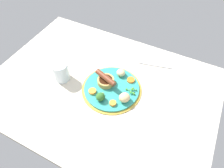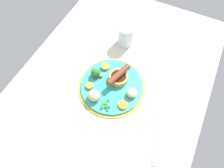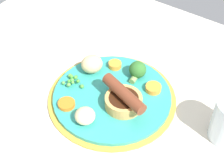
{
  "view_description": "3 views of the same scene",
  "coord_description": "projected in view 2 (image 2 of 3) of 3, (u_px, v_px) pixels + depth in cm",
  "views": [
    {
      "loc": [
        -32.23,
        51.45,
        80.22
      ],
      "look_at": [
        -5.47,
        -1.29,
        6.69
      ],
      "focal_mm": 32.0,
      "sensor_mm": 36.0,
      "label": 1
    },
    {
      "loc": [
        -42.27,
        -18.83,
        78.72
      ],
      "look_at": [
        -5.55,
        -1.01,
        5.55
      ],
      "focal_mm": 32.0,
      "sensor_mm": 36.0,
      "label": 2
    },
    {
      "loc": [
        26.77,
        -48.39,
        65.69
      ],
      "look_at": [
        -6.71,
        0.87,
        5.73
      ],
      "focal_mm": 60.0,
      "sensor_mm": 36.0,
      "label": 3
    }
  ],
  "objects": [
    {
      "name": "sausage_pudding",
      "position": [
        119.0,
        77.0,
        0.84
      ],
      "size": [
        12.12,
        8.12,
        5.24
      ],
      "rotation": [
        0.0,
        0.0,
        2.82
      ],
      "color": "tan",
      "rests_on": "dinner_plate"
    },
    {
      "name": "potato_chunk_1",
      "position": [
        132.0,
        93.0,
        0.81
      ],
      "size": [
        5.58,
        5.6,
        3.28
      ],
      "primitive_type": "ellipsoid",
      "rotation": [
        0.0,
        0.0,
        5.07
      ],
      "color": "beige",
      "rests_on": "dinner_plate"
    },
    {
      "name": "pea_pile",
      "position": [
        106.0,
        105.0,
        0.79
      ],
      "size": [
        5.17,
        3.83,
        1.83
      ],
      "color": "#58AA36",
      "rests_on": "dinner_plate"
    },
    {
      "name": "drinking_glass",
      "position": [
        126.0,
        35.0,
        0.94
      ],
      "size": [
        7.75,
        7.75,
        9.9
      ],
      "primitive_type": "cylinder",
      "color": "silver",
      "rests_on": "dining_table"
    },
    {
      "name": "dining_table",
      "position": [
        115.0,
        78.0,
        0.9
      ],
      "size": [
        110.0,
        80.0,
        3.0
      ],
      "primitive_type": "cube",
      "color": "beige",
      "rests_on": "ground"
    },
    {
      "name": "dinner_plate",
      "position": [
        112.0,
        86.0,
        0.86
      ],
      "size": [
        28.96,
        28.96,
        1.4
      ],
      "color": "#B79333",
      "rests_on": "dining_table"
    },
    {
      "name": "carrot_slice_1",
      "position": [
        105.0,
        67.0,
        0.89
      ],
      "size": [
        4.64,
        4.64,
        1.27
      ],
      "primitive_type": "cylinder",
      "rotation": [
        0.0,
        0.0,
        0.38
      ],
      "color": "orange",
      "rests_on": "dinner_plate"
    },
    {
      "name": "broccoli_floret_near",
      "position": [
        96.0,
        73.0,
        0.86
      ],
      "size": [
        4.05,
        5.18,
        4.05
      ],
      "rotation": [
        0.0,
        0.0,
        1.69
      ],
      "color": "#2D6628",
      "rests_on": "dinner_plate"
    },
    {
      "name": "potato_chunk_0",
      "position": [
        94.0,
        95.0,
        0.8
      ],
      "size": [
        6.81,
        6.9,
        4.2
      ],
      "primitive_type": "ellipsoid",
      "rotation": [
        0.0,
        0.0,
        2.54
      ],
      "color": "#CCB77F",
      "rests_on": "dinner_plate"
    },
    {
      "name": "carrot_slice_0",
      "position": [
        123.0,
        105.0,
        0.8
      ],
      "size": [
        4.51,
        4.51,
        0.91
      ],
      "primitive_type": "cylinder",
      "rotation": [
        0.0,
        0.0,
        6.06
      ],
      "color": "orange",
      "rests_on": "dinner_plate"
    },
    {
      "name": "fork",
      "position": [
        156.0,
        141.0,
        0.75
      ],
      "size": [
        17.89,
        5.65,
        0.6
      ],
      "primitive_type": "cube",
      "rotation": [
        0.0,
        0.0,
        0.23
      ],
      "color": "silver",
      "rests_on": "dining_table"
    },
    {
      "name": "carrot_slice_2",
      "position": [
        90.0,
        86.0,
        0.84
      ],
      "size": [
        4.37,
        4.37,
        1.24
      ],
      "primitive_type": "cylinder",
      "rotation": [
        0.0,
        0.0,
        3.86
      ],
      "color": "orange",
      "rests_on": "dinner_plate"
    }
  ]
}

